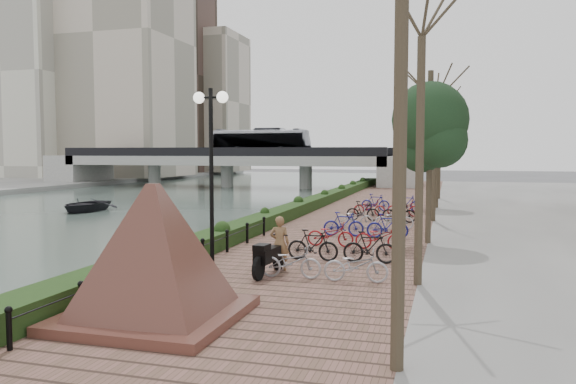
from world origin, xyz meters
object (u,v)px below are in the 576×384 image
at_px(pedestrian, 280,243).
at_px(boat, 85,205).
at_px(motorcycle, 269,256).
at_px(granite_monument, 154,251).
at_px(lamppost, 211,143).

height_order(pedestrian, boat, pedestrian).
bearing_deg(pedestrian, motorcycle, 73.59).
xyz_separation_m(granite_monument, pedestrian, (1.07, 5.35, -0.63)).
relative_size(granite_monument, pedestrian, 3.39).
relative_size(motorcycle, boat, 0.41).
relative_size(motorcycle, pedestrian, 1.09).
height_order(motorcycle, pedestrian, pedestrian).
bearing_deg(granite_monument, boat, 128.86).
bearing_deg(boat, pedestrian, -41.80).
height_order(granite_monument, boat, granite_monument).
height_order(lamppost, pedestrian, lamppost).
height_order(lamppost, motorcycle, lamppost).
distance_m(motorcycle, boat, 24.92).
xyz_separation_m(lamppost, motorcycle, (1.51, 0.48, -3.18)).
height_order(granite_monument, motorcycle, granite_monument).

